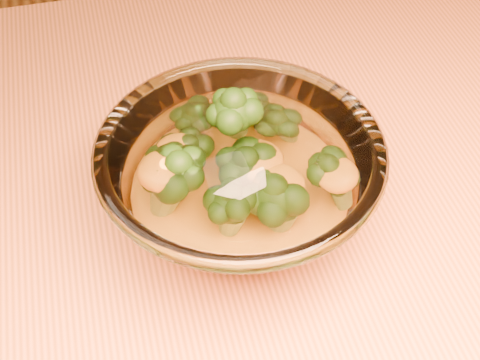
# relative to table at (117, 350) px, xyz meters

# --- Properties ---
(table) EXTENTS (1.20, 0.80, 0.75)m
(table) POSITION_rel_table_xyz_m (0.00, 0.00, 0.00)
(table) COLOR #BB6038
(table) RESTS_ON ground
(glass_bowl) EXTENTS (0.21, 0.21, 0.09)m
(glass_bowl) POSITION_rel_table_xyz_m (0.12, 0.03, 0.15)
(glass_bowl) COLOR white
(glass_bowl) RESTS_ON table
(cheese_sauce) EXTENTS (0.12, 0.12, 0.03)m
(cheese_sauce) POSITION_rel_table_xyz_m (0.12, 0.03, 0.13)
(cheese_sauce) COLOR orange
(cheese_sauce) RESTS_ON glass_bowl
(broccoli_heap) EXTENTS (0.14, 0.14, 0.08)m
(broccoli_heap) POSITION_rel_table_xyz_m (0.11, 0.04, 0.16)
(broccoli_heap) COLOR black
(broccoli_heap) RESTS_ON cheese_sauce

